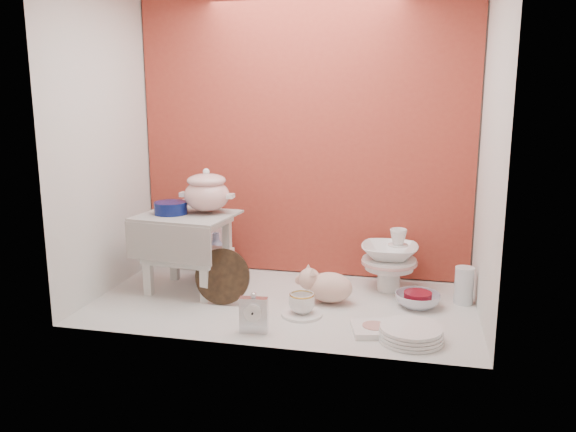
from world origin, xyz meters
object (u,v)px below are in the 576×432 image
object	(u,v)px
porcelain_tower	(389,259)
dinner_plate_stack	(411,334)
gold_rim_teacup	(302,303)
mantel_clock	(254,313)
crystal_bowl	(418,300)
soup_tureen	(207,191)
plush_pig	(330,287)
blue_white_vase	(216,255)
floral_platter	(194,233)
step_stool	(188,253)

from	to	relation	value
porcelain_tower	dinner_plate_stack	bearing A→B (deg)	-78.52
gold_rim_teacup	dinner_plate_stack	world-z (taller)	gold_rim_teacup
mantel_clock	crystal_bowl	distance (m)	0.81
soup_tureen	dinner_plate_stack	world-z (taller)	soup_tureen
gold_rim_teacup	dinner_plate_stack	bearing A→B (deg)	-19.12
soup_tureen	gold_rim_teacup	bearing A→B (deg)	-26.62
porcelain_tower	mantel_clock	bearing A→B (deg)	-128.31
soup_tureen	porcelain_tower	world-z (taller)	soup_tureen
gold_rim_teacup	porcelain_tower	size ratio (longest dim) A/B	0.36
mantel_clock	plush_pig	size ratio (longest dim) A/B	0.63
soup_tureen	blue_white_vase	bearing A→B (deg)	97.43
plush_pig	blue_white_vase	bearing A→B (deg)	177.41
floral_platter	dinner_plate_stack	bearing A→B (deg)	-31.37
plush_pig	gold_rim_teacup	bearing A→B (deg)	-99.37
step_stool	gold_rim_teacup	bearing A→B (deg)	-12.77
blue_white_vase	mantel_clock	xyz separation A→B (m)	(0.40, -0.67, -0.04)
step_stool	blue_white_vase	bearing A→B (deg)	80.67
step_stool	gold_rim_teacup	world-z (taller)	step_stool
gold_rim_teacup	porcelain_tower	world-z (taller)	porcelain_tower
step_stool	mantel_clock	xyz separation A→B (m)	(0.47, -0.44, -0.11)
floral_platter	mantel_clock	distance (m)	1.00
floral_platter	gold_rim_teacup	xyz separation A→B (m)	(0.74, -0.58, -0.14)
blue_white_vase	dinner_plate_stack	bearing A→B (deg)	-30.45
soup_tureen	floral_platter	bearing A→B (deg)	123.06
soup_tureen	crystal_bowl	xyz separation A→B (m)	(1.05, -0.04, -0.47)
blue_white_vase	plush_pig	size ratio (longest dim) A/B	0.90
step_stool	porcelain_tower	size ratio (longest dim) A/B	1.39
gold_rim_teacup	porcelain_tower	xyz separation A→B (m)	(0.36, 0.43, 0.10)
step_stool	plush_pig	distance (m)	0.74
step_stool	dinner_plate_stack	size ratio (longest dim) A/B	1.71
step_stool	crystal_bowl	distance (m)	1.15
blue_white_vase	porcelain_tower	xyz separation A→B (m)	(0.92, -0.01, 0.04)
floral_platter	crystal_bowl	world-z (taller)	floral_platter
plush_pig	crystal_bowl	size ratio (longest dim) A/B	1.29
mantel_clock	soup_tureen	bearing A→B (deg)	121.42
plush_pig	porcelain_tower	size ratio (longest dim) A/B	0.84
crystal_bowl	porcelain_tower	world-z (taller)	porcelain_tower
plush_pig	dinner_plate_stack	xyz separation A→B (m)	(0.38, -0.35, -0.05)
floral_platter	porcelain_tower	size ratio (longest dim) A/B	1.27
plush_pig	dinner_plate_stack	world-z (taller)	plush_pig
step_stool	soup_tureen	bearing A→B (deg)	38.27
step_stool	soup_tureen	world-z (taller)	soup_tureen
soup_tureen	porcelain_tower	xyz separation A→B (m)	(0.90, 0.16, -0.34)
floral_platter	plush_pig	xyz separation A→B (m)	(0.84, -0.39, -0.12)
step_stool	floral_platter	size ratio (longest dim) A/B	1.09
mantel_clock	plush_pig	xyz separation A→B (m)	(0.26, 0.41, -0.01)
floral_platter	dinner_plate_stack	xyz separation A→B (m)	(1.22, -0.75, -0.17)
plush_pig	crystal_bowl	xyz separation A→B (m)	(0.41, 0.04, -0.05)
porcelain_tower	blue_white_vase	bearing A→B (deg)	179.11
soup_tureen	gold_rim_teacup	world-z (taller)	soup_tureen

